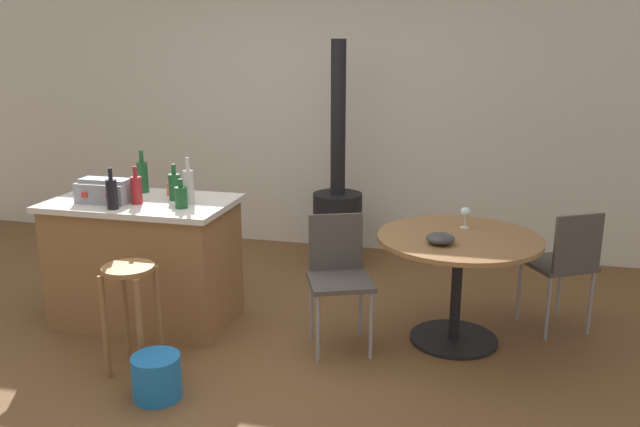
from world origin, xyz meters
name	(u,v)px	position (x,y,z in m)	size (l,w,h in m)	color
ground_plane	(220,353)	(0.00, 0.00, 0.00)	(8.80, 8.80, 0.00)	brown
back_wall	(315,108)	(0.00, 2.48, 1.35)	(8.00, 0.10, 2.70)	beige
kitchen_island	(145,261)	(-0.70, 0.37, 0.45)	(1.27, 0.75, 0.90)	olive
wooden_stool	(130,298)	(-0.41, -0.34, 0.48)	(0.31, 0.31, 0.68)	olive
dining_table	(458,261)	(1.47, 0.56, 0.57)	(1.07, 1.07, 0.74)	black
folding_chair_near	(564,261)	(2.17, 0.89, 0.52)	(0.55, 0.55, 0.87)	#47423D
folding_chair_far	(339,271)	(0.72, 0.33, 0.52)	(0.52, 0.52, 0.87)	#47423D
wood_stove	(337,213)	(0.37, 1.88, 0.49)	(0.44, 0.45, 1.99)	black
toolbox	(106,191)	(-0.92, 0.28, 0.97)	(0.36, 0.23, 0.16)	gray
bottle_0	(189,186)	(-0.34, 0.37, 1.02)	(0.07, 0.07, 0.32)	#B7B2AD
bottle_1	(181,197)	(-0.33, 0.24, 0.97)	(0.08, 0.08, 0.20)	#194C23
bottle_2	(112,193)	(-0.76, 0.10, 1.00)	(0.07, 0.07, 0.27)	black
bottle_3	(143,176)	(-0.81, 0.60, 1.02)	(0.08, 0.08, 0.31)	#194C23
bottle_4	(136,189)	(-0.68, 0.27, 1.00)	(0.08, 0.08, 0.26)	maroon
bottle_5	(175,186)	(-0.48, 0.44, 1.00)	(0.08, 0.08, 0.25)	#194C23
cup_0	(106,184)	(-1.09, 0.57, 0.95)	(0.12, 0.08, 0.11)	tan
cup_1	(172,189)	(-0.56, 0.57, 0.94)	(0.11, 0.08, 0.09)	#DB6651
wine_glass	(465,213)	(1.50, 0.77, 0.85)	(0.07, 0.07, 0.14)	silver
serving_bowl	(440,238)	(1.36, 0.36, 0.78)	(0.18, 0.18, 0.07)	#383838
plastic_bucket	(157,377)	(-0.13, -0.59, 0.13)	(0.28, 0.28, 0.25)	blue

